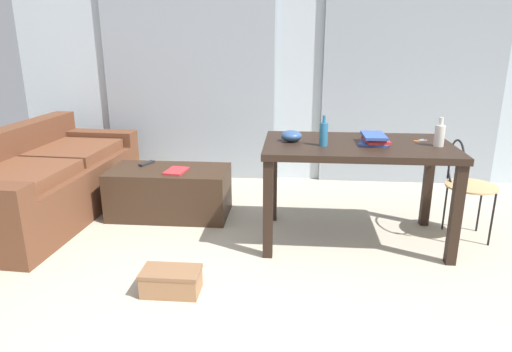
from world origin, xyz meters
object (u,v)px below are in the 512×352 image
at_px(couch, 43,182).
at_px(bottle_far, 440,135).
at_px(tv_remote_primary, 147,163).
at_px(book_stack, 375,139).
at_px(shoebox, 171,281).
at_px(craft_table, 357,157).
at_px(magazine, 176,171).
at_px(wire_chair, 464,178).
at_px(bowl, 291,136).
at_px(scissors, 419,141).
at_px(bottle_near, 324,134).
at_px(coffee_table, 170,192).

distance_m(couch, bottle_far, 3.35).
bearing_deg(tv_remote_primary, book_stack, 7.94).
bearing_deg(bottle_far, shoebox, -154.49).
bearing_deg(bottle_far, craft_table, 175.81).
distance_m(bottle_far, magazine, 2.14).
relative_size(wire_chair, magazine, 3.39).
bearing_deg(wire_chair, shoebox, -153.79).
height_order(wire_chair, shoebox, wire_chair).
bearing_deg(magazine, book_stack, -3.67).
relative_size(bowl, book_stack, 0.58).
distance_m(scissors, shoebox, 2.11).
bearing_deg(scissors, book_stack, -158.93).
distance_m(bottle_near, magazine, 1.37).
distance_m(bottle_far, shoebox, 2.15).
xyz_separation_m(bowl, magazine, (-0.99, 0.28, -0.39)).
distance_m(craft_table, scissors, 0.50).
relative_size(bottle_near, magazine, 0.95).
bearing_deg(couch, bottle_near, -9.14).
height_order(bowl, book_stack, bowl).
xyz_separation_m(bottle_near, book_stack, (0.38, 0.09, -0.05)).
bearing_deg(couch, coffee_table, 5.04).
height_order(magazine, shoebox, magazine).
height_order(couch, shoebox, couch).
bearing_deg(book_stack, magazine, 168.49).
bearing_deg(scissors, magazine, 174.46).
xyz_separation_m(craft_table, scissors, (0.48, 0.12, 0.11)).
relative_size(book_stack, tv_remote_primary, 1.60).
distance_m(wire_chair, shoebox, 2.36).
distance_m(coffee_table, tv_remote_primary, 0.35).
bearing_deg(couch, magazine, 1.02).
distance_m(couch, book_stack, 2.89).
relative_size(bottle_near, bottle_far, 1.06).
bearing_deg(scissors, craft_table, -165.76).
distance_m(bottle_far, scissors, 0.21).
distance_m(bowl, shoebox, 1.40).
distance_m(couch, coffee_table, 1.13).
xyz_separation_m(couch, bottle_far, (3.28, -0.33, 0.56)).
distance_m(magazine, shoebox, 1.30).
distance_m(scissors, magazine, 2.01).
xyz_separation_m(scissors, shoebox, (-1.71, -1.03, -0.71)).
bearing_deg(book_stack, shoebox, -146.66).
height_order(bowl, scissors, bowl).
bearing_deg(bottle_near, magazine, 161.36).
bearing_deg(bottle_far, coffee_table, 168.71).
distance_m(wire_chair, bottle_near, 1.20).
bearing_deg(tv_remote_primary, bowl, 2.94).
bearing_deg(bowl, coffee_table, 161.53).
height_order(wire_chair, book_stack, book_stack).
height_order(scissors, tv_remote_primary, scissors).
xyz_separation_m(coffee_table, craft_table, (1.58, -0.39, 0.47)).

